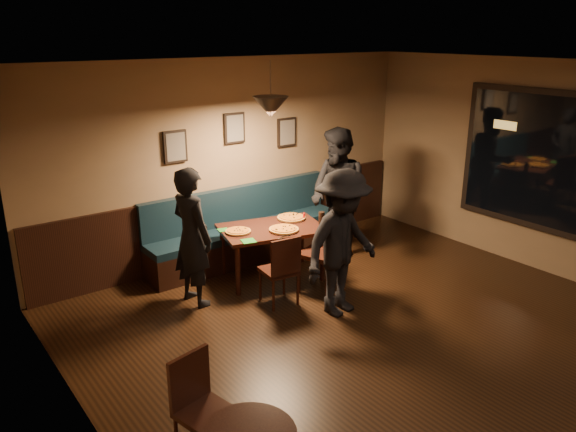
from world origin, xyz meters
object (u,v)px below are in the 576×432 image
(chair_near_left, at_px, (279,269))
(diner_front, at_px, (342,243))
(booth_bench, at_px, (247,226))
(soda_glass, at_px, (322,218))
(tabasco_bottle, at_px, (304,216))
(diner_left, at_px, (192,237))
(chair_near_right, at_px, (321,251))
(diner_right, at_px, (338,194))
(dining_table, at_px, (272,252))
(cafe_chair_far, at_px, (205,411))

(chair_near_left, bearing_deg, diner_front, -48.34)
(booth_bench, relative_size, soda_glass, 17.90)
(diner_front, bearing_deg, chair_near_left, 116.94)
(tabasco_bottle, bearing_deg, diner_left, -179.75)
(chair_near_right, relative_size, diner_right, 0.56)
(dining_table, bearing_deg, diner_left, -163.86)
(chair_near_right, xyz_separation_m, diner_right, (0.94, 0.75, 0.41))
(diner_front, height_order, cafe_chair_far, diner_front)
(diner_front, bearing_deg, booth_bench, 81.56)
(booth_bench, distance_m, diner_right, 1.37)
(booth_bench, relative_size, diner_right, 1.61)
(chair_near_right, bearing_deg, diner_left, 134.65)
(chair_near_left, distance_m, soda_glass, 1.08)
(chair_near_left, relative_size, diner_left, 0.52)
(booth_bench, relative_size, diner_left, 1.79)
(soda_glass, bearing_deg, diner_right, 30.26)
(chair_near_right, height_order, diner_right, diner_right)
(diner_right, xyz_separation_m, soda_glass, (-0.60, -0.35, -0.15))
(dining_table, height_order, tabasco_bottle, tabasco_bottle)
(diner_right, bearing_deg, diner_left, -88.13)
(diner_front, height_order, tabasco_bottle, diner_front)
(booth_bench, height_order, soda_glass, booth_bench)
(diner_left, bearing_deg, cafe_chair_far, 145.92)
(diner_right, relative_size, tabasco_bottle, 16.44)
(booth_bench, bearing_deg, diner_front, -90.40)
(booth_bench, xyz_separation_m, diner_left, (-1.25, -0.75, 0.34))
(diner_right, distance_m, diner_front, 1.74)
(diner_left, xyz_separation_m, cafe_chair_far, (-1.17, -2.39, -0.41))
(diner_right, bearing_deg, tabasco_bottle, -83.58)
(diner_right, height_order, soda_glass, diner_right)
(chair_near_right, bearing_deg, dining_table, 90.50)
(dining_table, relative_size, diner_left, 0.78)
(cafe_chair_far, bearing_deg, diner_right, -156.90)
(booth_bench, relative_size, tabasco_bottle, 26.49)
(dining_table, relative_size, soda_glass, 7.81)
(chair_near_left, xyz_separation_m, diner_left, (-0.80, 0.62, 0.40))
(booth_bench, bearing_deg, chair_near_right, -83.11)
(diner_left, bearing_deg, chair_near_right, -123.28)
(diner_left, bearing_deg, chair_near_left, -135.99)
(chair_near_left, height_order, chair_near_right, chair_near_right)
(chair_near_right, xyz_separation_m, cafe_chair_far, (-2.59, -1.72, -0.10))
(chair_near_left, distance_m, cafe_chair_far, 2.65)
(chair_near_left, distance_m, diner_left, 1.09)
(diner_front, bearing_deg, diner_left, 126.73)
(booth_bench, distance_m, tabasco_bottle, 0.90)
(soda_glass, height_order, tabasco_bottle, soda_glass)
(soda_glass, xyz_separation_m, cafe_chair_far, (-2.93, -2.13, -0.36))
(diner_left, xyz_separation_m, diner_right, (2.36, 0.09, 0.09))
(chair_near_right, xyz_separation_m, soda_glass, (0.34, 0.40, 0.26))
(diner_left, distance_m, soda_glass, 1.78)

